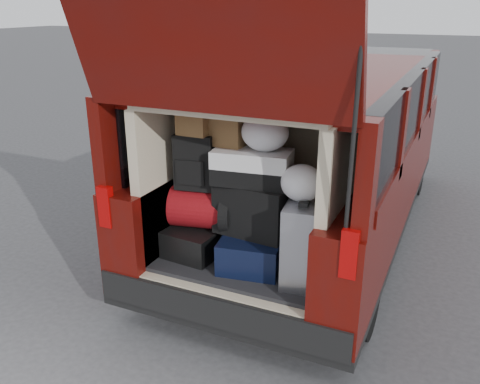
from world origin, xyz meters
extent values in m
plane|color=#363638|center=(0.00, 0.00, 0.00)|extent=(80.00, 80.00, 0.00)
cylinder|color=black|center=(-0.82, 0.40, 0.32)|extent=(0.24, 0.64, 0.64)
cylinder|color=black|center=(0.82, 0.40, 0.32)|extent=(0.24, 0.64, 0.64)
cylinder|color=black|center=(-0.82, 3.70, 0.32)|extent=(0.24, 0.64, 0.64)
cylinder|color=black|center=(0.82, 3.70, 0.32)|extent=(0.24, 0.64, 0.64)
cube|color=black|center=(0.00, 2.08, 0.26)|extent=(1.90, 4.85, 0.08)
cube|color=#4A0E0B|center=(-0.79, 2.08, 0.70)|extent=(0.33, 4.85, 0.80)
cube|color=#4A0E0B|center=(0.79, 2.08, 0.70)|extent=(0.33, 4.85, 0.80)
cube|color=#4A0E0B|center=(0.00, 2.08, 1.73)|extent=(1.82, 4.46, 0.10)
cube|color=black|center=(-0.88, 1.97, 1.44)|extent=(0.12, 4.25, 0.68)
cube|color=black|center=(0.88, 1.97, 1.44)|extent=(0.12, 4.25, 0.68)
cube|color=black|center=(0.00, -0.29, 0.40)|extent=(1.86, 0.16, 0.22)
cube|color=#990505|center=(-0.86, -0.33, 1.02)|extent=(0.10, 0.06, 0.30)
cube|color=#990505|center=(0.86, -0.33, 1.02)|extent=(0.10, 0.06, 0.30)
cube|color=black|center=(0.00, 0.28, 0.52)|extent=(1.24, 1.05, 0.06)
cube|color=#C5B797|center=(-0.66, 0.28, 1.12)|extent=(0.08, 1.05, 1.15)
cube|color=#C5B797|center=(0.66, 0.28, 1.12)|extent=(0.08, 1.05, 1.15)
cube|color=#C5B797|center=(0.00, 0.83, 1.12)|extent=(1.34, 0.06, 1.15)
cube|color=#C5B797|center=(0.00, 0.28, 1.73)|extent=(1.34, 1.05, 0.06)
cube|color=#4A0E0B|center=(0.00, -0.46, 2.26)|extent=(1.75, 0.38, 1.02)
cylinder|color=black|center=(0.84, -0.40, 1.65)|extent=(0.02, 0.90, 0.76)
cube|color=black|center=(0.00, 0.28, 0.28)|extent=(1.24, 1.05, 0.55)
cube|color=black|center=(-0.39, 0.16, 0.66)|extent=(0.43, 0.56, 0.21)
cube|color=black|center=(0.07, 0.14, 0.67)|extent=(0.51, 0.59, 0.23)
cube|color=white|center=(0.47, 0.05, 0.84)|extent=(0.29, 0.41, 0.58)
cube|color=maroon|center=(-0.35, 0.16, 0.92)|extent=(0.53, 0.40, 0.31)
cube|color=black|center=(0.05, 0.18, 0.97)|extent=(0.56, 0.36, 0.38)
cube|color=black|center=(-0.40, 0.15, 1.28)|extent=(0.31, 0.22, 0.41)
cube|color=silver|center=(0.04, 0.17, 1.28)|extent=(0.57, 0.35, 0.24)
cube|color=olive|center=(-0.39, 0.15, 1.58)|extent=(0.22, 0.18, 0.20)
cube|color=olive|center=(-0.17, 0.23, 1.53)|extent=(0.25, 0.21, 0.24)
ellipsoid|color=white|center=(0.12, 0.19, 1.54)|extent=(0.35, 0.33, 0.26)
ellipsoid|color=white|center=(0.43, 0.08, 1.25)|extent=(0.29, 0.27, 0.25)
camera|label=1|loc=(1.36, -2.94, 2.37)|focal=38.00mm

